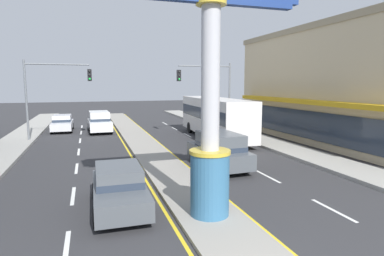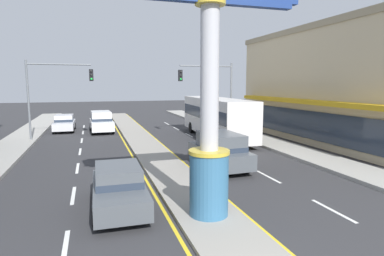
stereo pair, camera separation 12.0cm
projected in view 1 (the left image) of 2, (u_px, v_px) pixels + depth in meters
median_strip at (146, 147)px, 22.55m from camera, size 2.22×52.00×0.14m
sidewalk_right at (274, 144)px, 23.38m from camera, size 2.57×60.00×0.18m
lane_markings at (149, 152)px, 21.28m from camera, size 8.96×52.00×0.01m
district_sign at (210, 98)px, 10.21m from camera, size 6.04×1.34×8.16m
storefront_right at (351, 85)px, 24.66m from camera, size 9.16×19.86×8.67m
traffic_light_left_side at (51, 86)px, 24.68m from camera, size 4.86×0.46×6.20m
traffic_light_right_side at (211, 86)px, 27.59m from camera, size 4.86×0.46×6.20m
bus_near_right_lane at (215, 116)px, 26.25m from camera, size 2.92×11.28×3.26m
sedan_far_right_lane at (119, 187)px, 11.51m from camera, size 1.87×4.32×1.53m
sedan_near_left_lane at (62, 123)px, 30.25m from camera, size 1.86×4.31×1.53m
suv_mid_left_lane at (100, 122)px, 29.71m from camera, size 2.11×4.67×1.90m
suv_far_left_oncoming at (219, 150)px, 17.00m from camera, size 2.11×4.67×1.90m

